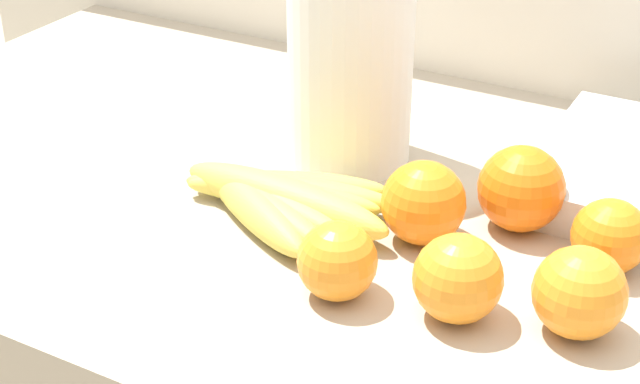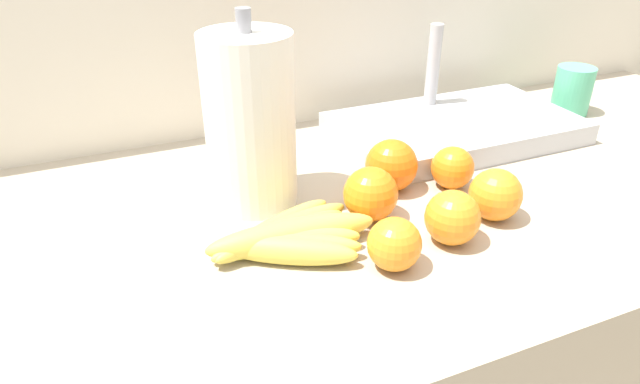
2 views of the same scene
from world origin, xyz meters
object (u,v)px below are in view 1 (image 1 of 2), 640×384
object	(u,v)px
banana_bunch	(276,199)
orange_center	(521,189)
orange_back_right	(458,278)
orange_right	(579,293)
orange_front	(423,203)
orange_far_right	(610,236)
paper_towel_roll	(351,46)
orange_back_left	(337,261)

from	to	relation	value
banana_bunch	orange_center	bearing A→B (deg)	24.24
orange_back_right	orange_right	size ratio (longest dim) A/B	0.99
orange_front	orange_far_right	distance (m)	0.16
orange_center	paper_towel_roll	distance (m)	0.22
orange_center	orange_back_left	distance (m)	0.20
orange_back_right	orange_back_left	bearing A→B (deg)	-168.39
orange_back_left	orange_right	xyz separation A→B (m)	(0.18, 0.05, 0.00)
orange_far_right	orange_back_left	xyz separation A→B (m)	(-0.18, -0.14, 0.00)
orange_center	orange_back_left	size ratio (longest dim) A/B	1.20
banana_bunch	orange_back_right	xyz separation A→B (m)	(0.20, -0.06, 0.02)
orange_back_right	paper_towel_roll	xyz separation A→B (m)	(-0.20, 0.20, 0.09)
orange_center	orange_right	xyz separation A→B (m)	(0.09, -0.13, -0.00)
orange_right	paper_towel_roll	size ratio (longest dim) A/B	0.27
orange_back_right	orange_center	size ratio (longest dim) A/B	0.91
orange_right	orange_front	bearing A→B (deg)	157.33
orange_far_right	paper_towel_roll	distance (m)	0.31
orange_center	banana_bunch	bearing A→B (deg)	-155.76
banana_bunch	orange_back_left	world-z (taller)	orange_back_left
orange_back_right	paper_towel_roll	distance (m)	0.30
banana_bunch	orange_right	bearing A→B (deg)	-7.38
orange_front	orange_back_right	xyz separation A→B (m)	(0.07, -0.09, -0.00)
orange_back_left	orange_right	size ratio (longest dim) A/B	0.91
orange_front	orange_back_right	distance (m)	0.11
orange_far_right	orange_right	bearing A→B (deg)	-89.19
orange_far_right	paper_towel_roll	bearing A→B (deg)	164.52
orange_far_right	orange_right	distance (m)	0.10
banana_bunch	orange_back_right	world-z (taller)	orange_back_right
banana_bunch	orange_far_right	size ratio (longest dim) A/B	3.43
banana_bunch	orange_center	xyz separation A→B (m)	(0.20, 0.09, 0.02)
paper_towel_roll	banana_bunch	bearing A→B (deg)	-91.24
orange_back_right	orange_center	world-z (taller)	orange_center
orange_back_left	paper_towel_roll	world-z (taller)	paper_towel_roll
orange_far_right	orange_center	distance (m)	0.09
orange_back_right	orange_right	distance (m)	0.09
orange_center	orange_back_left	world-z (taller)	orange_center
orange_front	orange_far_right	size ratio (longest dim) A/B	1.16
orange_far_right	orange_back_left	size ratio (longest dim) A/B	0.99
orange_back_right	orange_back_left	xyz separation A→B (m)	(-0.09, -0.02, -0.00)
orange_front	paper_towel_roll	world-z (taller)	paper_towel_roll
orange_far_right	orange_back_right	bearing A→B (deg)	-124.90
banana_bunch	orange_front	distance (m)	0.14
orange_front	orange_far_right	xyz separation A→B (m)	(0.16, 0.03, -0.01)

